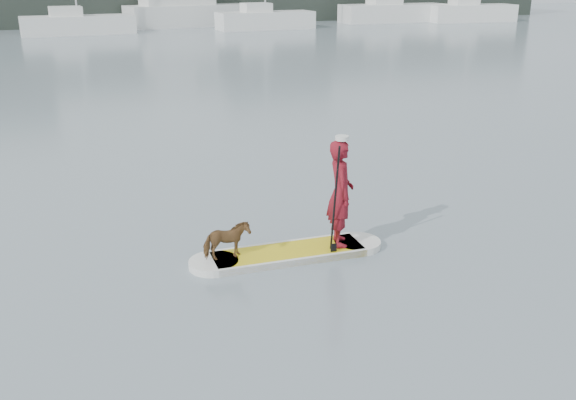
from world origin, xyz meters
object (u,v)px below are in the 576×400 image
object	(u,v)px
paddleboard	(288,253)
paddler	(340,193)
sailboat_e	(265,19)
motor_yacht_a	(184,4)
sailboat_d	(77,23)
dog	(227,241)
sailboat_f	(393,11)
sailboat_g	(470,11)

from	to	relation	value
paddleboard	paddler	distance (m)	1.32
sailboat_e	motor_yacht_a	distance (m)	7.41
sailboat_d	sailboat_e	xyz separation A→B (m)	(14.28, -0.68, -0.04)
dog	sailboat_f	bearing A→B (deg)	-34.53
dog	sailboat_e	bearing A→B (deg)	-21.79
motor_yacht_a	sailboat_g	world-z (taller)	sailboat_g
dog	motor_yacht_a	xyz separation A→B (m)	(9.39, 46.13, 1.36)
dog	sailboat_d	size ratio (longest dim) A/B	0.06
sailboat_g	sailboat_e	bearing A→B (deg)	-170.68
paddleboard	sailboat_f	size ratio (longest dim) A/B	0.22
dog	motor_yacht_a	distance (m)	47.10
sailboat_f	sailboat_g	world-z (taller)	sailboat_f
sailboat_d	paddleboard	bearing A→B (deg)	-92.16
motor_yacht_a	paddler	bearing A→B (deg)	-108.69
sailboat_d	sailboat_e	distance (m)	14.30
sailboat_e	sailboat_f	distance (m)	13.61
dog	sailboat_f	distance (m)	52.21
dog	sailboat_d	world-z (taller)	sailboat_d
dog	motor_yacht_a	bearing A→B (deg)	-13.56
sailboat_f	sailboat_g	size ratio (longest dim) A/B	1.09
paddler	sailboat_e	distance (m)	43.14
paddleboard	motor_yacht_a	bearing A→B (deg)	82.28
paddler	sailboat_e	world-z (taller)	sailboat_e
sailboat_f	sailboat_g	distance (m)	7.24
paddler	sailboat_g	size ratio (longest dim) A/B	0.13
paddler	sailboat_d	bearing A→B (deg)	17.52
dog	sailboat_g	bearing A→B (deg)	-41.84
paddler	motor_yacht_a	world-z (taller)	motor_yacht_a
paddler	motor_yacht_a	distance (m)	46.82
paddleboard	sailboat_g	size ratio (longest dim) A/B	0.24
sailboat_d	sailboat_f	world-z (taller)	sailboat_f
motor_yacht_a	sailboat_f	bearing A→B (deg)	-15.92
paddleboard	motor_yacht_a	xyz separation A→B (m)	(8.37, 46.18, 1.73)
paddler	dog	world-z (taller)	paddler
sailboat_d	sailboat_g	distance (m)	34.51
sailboat_f	motor_yacht_a	size ratio (longest dim) A/B	1.34
dog	paddleboard	bearing A→B (deg)	-94.60
sailboat_e	sailboat_g	xyz separation A→B (m)	(20.23, 0.89, 0.16)
sailboat_f	dog	bearing A→B (deg)	-121.95
paddler	sailboat_f	xyz separation A→B (m)	(26.10, 44.13, -0.02)
dog	sailboat_e	size ratio (longest dim) A/B	0.07
dog	sailboat_e	distance (m)	43.67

